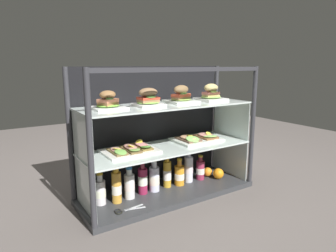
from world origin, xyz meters
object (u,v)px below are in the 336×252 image
object	(u,v)px
juice_bottle_front_middle	(189,169)
orange_fruit_near_left_post	(218,174)
plated_roll_sandwich_mid_left	(211,95)
juice_bottle_front_fourth	(167,173)
plated_roll_sandwich_near_right_corner	(108,102)
juice_bottle_back_right	(154,178)
juice_bottle_back_left	(100,191)
plated_roll_sandwich_mid_right	(148,99)
plated_roll_sandwich_center	(181,96)
open_sandwich_tray_near_left_corner	(197,138)
kitchen_scissors	(122,211)
juice_bottle_front_left_end	(129,185)
juice_bottle_near_post	(117,187)
juice_bottle_front_right_end	(179,175)
juice_bottle_back_center	(143,180)
open_sandwich_tray_left_of_center	(131,150)
orange_fruit_beside_bottles	(208,172)
juice_bottle_front_second	(200,170)

from	to	relation	value
juice_bottle_front_middle	orange_fruit_near_left_post	distance (m)	0.25
plated_roll_sandwich_mid_left	juice_bottle_front_fourth	world-z (taller)	plated_roll_sandwich_mid_left
plated_roll_sandwich_near_right_corner	juice_bottle_back_right	bearing A→B (deg)	0.73
juice_bottle_back_left	plated_roll_sandwich_mid_right	bearing A→B (deg)	-5.99
plated_roll_sandwich_center	open_sandwich_tray_near_left_corner	distance (m)	0.34
kitchen_scissors	plated_roll_sandwich_mid_right	bearing A→B (deg)	26.25
juice_bottle_front_middle	plated_roll_sandwich_center	bearing A→B (deg)	-178.74
plated_roll_sandwich_mid_right	orange_fruit_near_left_post	bearing A→B (deg)	-4.69
plated_roll_sandwich_mid_right	plated_roll_sandwich_center	distance (m)	0.28
open_sandwich_tray_near_left_corner	plated_roll_sandwich_center	bearing A→B (deg)	171.77
juice_bottle_front_left_end	juice_bottle_front_fourth	world-z (taller)	juice_bottle_front_fourth
plated_roll_sandwich_mid_right	juice_bottle_near_post	bearing A→B (deg)	179.61
plated_roll_sandwich_mid_right	juice_bottle_front_right_end	size ratio (longest dim) A/B	0.87
open_sandwich_tray_near_left_corner	juice_bottle_back_center	world-z (taller)	open_sandwich_tray_near_left_corner
plated_roll_sandwich_near_right_corner	juice_bottle_front_fourth	size ratio (longest dim) A/B	0.78
juice_bottle_back_left	open_sandwich_tray_left_of_center	bearing A→B (deg)	-7.03
juice_bottle_front_left_end	juice_bottle_front_right_end	size ratio (longest dim) A/B	1.07
plated_roll_sandwich_mid_left	juice_bottle_front_fourth	xyz separation A→B (m)	(-0.36, 0.03, -0.54)
plated_roll_sandwich_center	kitchen_scissors	bearing A→B (deg)	-163.63
open_sandwich_tray_left_of_center	plated_roll_sandwich_mid_right	bearing A→B (deg)	-4.30
juice_bottle_near_post	juice_bottle_back_left	bearing A→B (deg)	160.82
juice_bottle_near_post	juice_bottle_front_right_end	distance (m)	0.50
orange_fruit_near_left_post	juice_bottle_back_center	bearing A→B (deg)	172.64
open_sandwich_tray_near_left_corner	orange_fruit_beside_bottles	world-z (taller)	open_sandwich_tray_near_left_corner
plated_roll_sandwich_near_right_corner	juice_bottle_back_left	size ratio (longest dim) A/B	0.92
plated_roll_sandwich_center	juice_bottle_back_right	size ratio (longest dim) A/B	0.84
plated_roll_sandwich_mid_right	plated_roll_sandwich_mid_left	size ratio (longest dim) A/B	0.91
juice_bottle_back_center	juice_bottle_back_right	distance (m)	0.09
plated_roll_sandwich_center	juice_bottle_front_second	world-z (taller)	plated_roll_sandwich_center
open_sandwich_tray_left_of_center	juice_bottle_near_post	size ratio (longest dim) A/B	1.39
plated_roll_sandwich_near_right_corner	juice_bottle_front_middle	world-z (taller)	plated_roll_sandwich_near_right_corner
plated_roll_sandwich_near_right_corner	juice_bottle_front_left_end	world-z (taller)	plated_roll_sandwich_near_right_corner
juice_bottle_back_center	open_sandwich_tray_near_left_corner	bearing A→B (deg)	-2.72
juice_bottle_front_fourth	juice_bottle_front_second	bearing A→B (deg)	-3.07
plated_roll_sandwich_near_right_corner	open_sandwich_tray_near_left_corner	world-z (taller)	plated_roll_sandwich_near_right_corner
plated_roll_sandwich_mid_right	orange_fruit_beside_bottles	bearing A→B (deg)	3.66
orange_fruit_beside_bottles	kitchen_scissors	size ratio (longest dim) A/B	0.36
juice_bottle_front_right_end	juice_bottle_front_second	size ratio (longest dim) A/B	1.05
juice_bottle_front_fourth	juice_bottle_front_second	size ratio (longest dim) A/B	1.30
juice_bottle_near_post	juice_bottle_front_fourth	xyz separation A→B (m)	(0.40, 0.04, -0.00)
kitchen_scissors	plated_roll_sandwich_near_right_corner	bearing A→B (deg)	92.16
plated_roll_sandwich_mid_right	juice_bottle_back_left	xyz separation A→B (m)	(-0.33, 0.03, -0.56)
plated_roll_sandwich_mid_left	open_sandwich_tray_left_of_center	size ratio (longest dim) A/B	0.56
open_sandwich_tray_near_left_corner	plated_roll_sandwich_near_right_corner	bearing A→B (deg)	179.00
juice_bottle_back_left	kitchen_scissors	bearing A→B (deg)	-64.97
juice_bottle_front_left_end	juice_bottle_front_middle	distance (m)	0.49
plated_roll_sandwich_mid_right	juice_bottle_near_post	size ratio (longest dim) A/B	0.70
orange_fruit_beside_bottles	plated_roll_sandwich_near_right_corner	bearing A→B (deg)	-179.12
plated_roll_sandwich_mid_left	open_sandwich_tray_near_left_corner	bearing A→B (deg)	179.54
juice_bottle_front_fourth	juice_bottle_back_left	bearing A→B (deg)	-179.66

